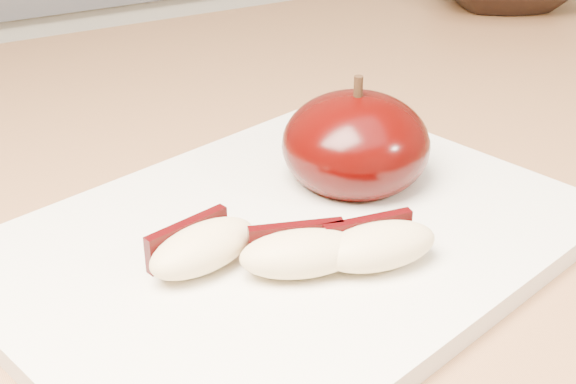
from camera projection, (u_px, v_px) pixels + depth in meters
name	position (u px, v px, depth m)	size (l,w,h in m)	color
back_cabinet	(61.00, 222.00, 1.31)	(2.40, 0.62, 0.94)	silver
cutting_board	(288.00, 241.00, 0.45)	(0.32, 0.24, 0.01)	silver
apple_half	(356.00, 144.00, 0.49)	(0.10, 0.10, 0.08)	black
apple_wedge_a	(201.00, 247.00, 0.41)	(0.07, 0.05, 0.02)	beige
apple_wedge_b	(301.00, 252.00, 0.41)	(0.07, 0.05, 0.02)	beige
apple_wedge_c	(377.00, 245.00, 0.41)	(0.07, 0.04, 0.02)	beige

